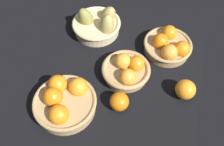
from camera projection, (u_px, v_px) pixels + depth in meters
market_tray at (116, 78)px, 109.01cm from camera, size 84.00×72.00×3.00cm
basket_center at (127, 70)px, 105.05cm from camera, size 20.94×20.94×9.53cm
basket_far_left at (168, 45)px, 112.67cm from camera, size 22.09×22.09×9.77cm
basket_near_right at (64, 101)px, 95.27cm from camera, size 24.57×24.57×11.43cm
basket_near_left_pears at (98, 24)px, 119.93cm from camera, size 23.49×23.49×13.62cm
loose_orange_front_gap at (119, 102)px, 96.02cm from camera, size 7.65×7.65×7.65cm
loose_orange_back_gap at (185, 90)px, 98.86cm from camera, size 8.21×8.21×8.21cm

